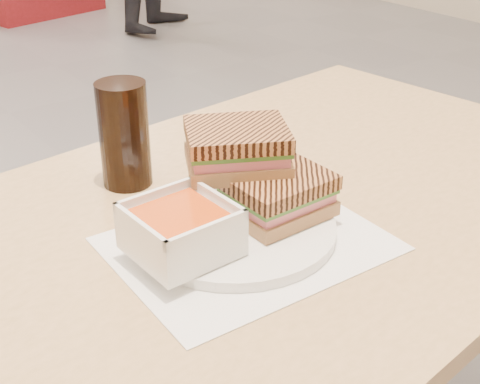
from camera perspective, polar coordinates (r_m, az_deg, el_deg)
main_table at (r=0.99m, az=1.79°, el=-6.97°), size 1.28×0.84×0.75m
tray_liner at (r=0.84m, az=0.71°, el=-4.48°), size 0.34×0.27×0.00m
plate at (r=0.86m, az=-0.48°, el=-3.13°), size 0.26×0.26×0.01m
soup_bowl at (r=0.79m, az=-5.10°, el=-3.39°), size 0.12×0.12×0.06m
panini_lower at (r=0.86m, az=3.30°, el=-0.21°), size 0.13×0.11×0.06m
panini_upper at (r=0.87m, az=-0.26°, el=3.81°), size 0.17×0.16×0.06m
cola_glass at (r=0.97m, az=-9.92°, el=4.88°), size 0.07×0.07×0.16m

